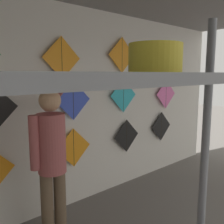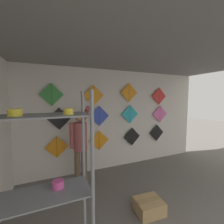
% 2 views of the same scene
% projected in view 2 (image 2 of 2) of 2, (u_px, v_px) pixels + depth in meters
% --- Properties ---
extents(back_panel, '(5.85, 0.06, 2.80)m').
position_uv_depth(back_panel, '(114.00, 119.00, 4.34)').
color(back_panel, silver).
rests_on(back_panel, ground).
extents(ceiling_slab, '(5.85, 4.99, 0.04)m').
position_uv_depth(ceiling_slab, '(170.00, 45.00, 2.27)').
color(ceiling_slab, gray).
extents(shelf_rack, '(1.04, 0.35, 2.08)m').
position_uv_depth(shelf_rack, '(21.00, 209.00, 1.12)').
color(shelf_rack, slate).
rests_on(shelf_rack, ground).
extents(shopkeeper, '(0.47, 0.63, 1.84)m').
position_uv_depth(shopkeeper, '(80.00, 142.00, 3.36)').
color(shopkeeper, brown).
rests_on(shopkeeper, ground).
extents(cardboard_box, '(0.50, 0.43, 0.24)m').
position_uv_depth(cardboard_box, '(149.00, 206.00, 2.63)').
color(cardboard_box, tan).
rests_on(cardboard_box, ground).
extents(kite_0, '(0.55, 0.01, 0.55)m').
position_uv_depth(kite_0, '(57.00, 147.00, 3.70)').
color(kite_0, orange).
extents(kite_1, '(0.55, 0.01, 0.55)m').
position_uv_depth(kite_1, '(99.00, 140.00, 4.12)').
color(kite_1, orange).
extents(kite_2, '(0.55, 0.01, 0.55)m').
position_uv_depth(kite_2, '(132.00, 137.00, 4.53)').
color(kite_2, black).
extents(kite_3, '(0.55, 0.01, 0.55)m').
position_uv_depth(kite_3, '(157.00, 133.00, 4.89)').
color(kite_3, black).
extents(kite_4, '(0.55, 0.01, 0.55)m').
position_uv_depth(kite_4, '(59.00, 119.00, 3.66)').
color(kite_4, black).
extents(kite_5, '(0.55, 0.01, 0.55)m').
position_uv_depth(kite_5, '(99.00, 116.00, 4.07)').
color(kite_5, blue).
extents(kite_6, '(0.55, 0.01, 0.55)m').
position_uv_depth(kite_6, '(130.00, 114.00, 4.44)').
color(kite_6, '#28B2C6').
extents(kite_7, '(0.55, 0.01, 0.55)m').
position_uv_depth(kite_7, '(160.00, 114.00, 4.88)').
color(kite_7, pink).
extents(kite_8, '(0.55, 0.01, 0.55)m').
position_uv_depth(kite_8, '(51.00, 95.00, 3.55)').
color(kite_8, '#338C38').
extents(kite_9, '(0.55, 0.01, 0.55)m').
position_uv_depth(kite_9, '(94.00, 95.00, 3.95)').
color(kite_9, orange).
extents(kite_10, '(0.55, 0.01, 0.55)m').
position_uv_depth(kite_10, '(129.00, 93.00, 4.36)').
color(kite_10, orange).
extents(kite_11, '(0.55, 0.01, 0.55)m').
position_uv_depth(kite_11, '(159.00, 96.00, 4.80)').
color(kite_11, red).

